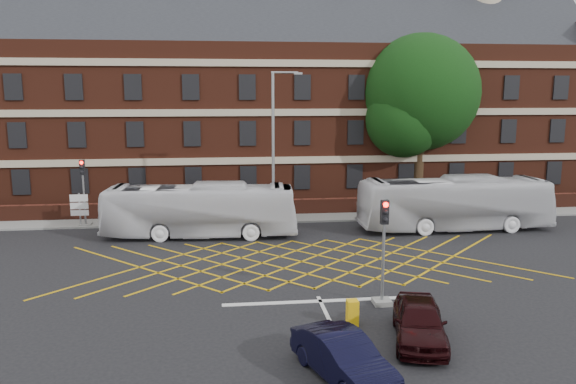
{
  "coord_description": "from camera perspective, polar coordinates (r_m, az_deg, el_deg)",
  "views": [
    {
      "loc": [
        -3.84,
        -24.99,
        8.4
      ],
      "look_at": [
        -0.74,
        1.5,
        3.68
      ],
      "focal_mm": 35.0,
      "sensor_mm": 36.0,
      "label": 1
    }
  ],
  "objects": [
    {
      "name": "bus_left",
      "position": [
        33.45,
        -8.89,
        -1.84
      ],
      "size": [
        11.53,
        3.46,
        3.17
      ],
      "primitive_type": "imported",
      "rotation": [
        0.0,
        0.0,
        1.5
      ],
      "color": "silver",
      "rests_on": "ground"
    },
    {
      "name": "car_navy",
      "position": [
        17.38,
        5.63,
        -16.36
      ],
      "size": [
        2.81,
        4.4,
        1.37
      ],
      "primitive_type": "imported",
      "rotation": [
        0.0,
        0.0,
        0.36
      ],
      "color": "black",
      "rests_on": "ground"
    },
    {
      "name": "traffic_light_far",
      "position": [
        37.67,
        -19.99,
        -0.72
      ],
      "size": [
        0.7,
        0.7,
        4.27
      ],
      "color": "slate",
      "rests_on": "ground"
    },
    {
      "name": "car_maroon",
      "position": [
        20.14,
        13.2,
        -12.65
      ],
      "size": [
        2.73,
        4.52,
        1.44
      ],
      "primitive_type": "imported",
      "rotation": [
        0.0,
        0.0,
        -0.26
      ],
      "color": "black",
      "rests_on": "ground"
    },
    {
      "name": "ground",
      "position": [
        26.64,
        1.99,
        -8.34
      ],
      "size": [
        120.0,
        120.0,
        0.0
      ],
      "primitive_type": "plane",
      "color": "black",
      "rests_on": "ground"
    },
    {
      "name": "boundary_wall",
      "position": [
        38.98,
        -0.88,
        -1.58
      ],
      "size": [
        56.0,
        0.5,
        1.1
      ],
      "primitive_type": "cube",
      "color": "#461D12",
      "rests_on": "ground"
    },
    {
      "name": "centre_line",
      "position": [
        17.6,
        7.14,
        -18.51
      ],
      "size": [
        0.15,
        14.0,
        0.02
      ],
      "primitive_type": "cube",
      "color": "silver",
      "rests_on": "ground"
    },
    {
      "name": "deciduous_tree",
      "position": [
        43.76,
        13.24,
        9.02
      ],
      "size": [
        8.73,
        8.73,
        12.79
      ],
      "color": "black",
      "rests_on": "ground"
    },
    {
      "name": "bus_right",
      "position": [
        36.19,
        16.56,
        -1.11
      ],
      "size": [
        11.93,
        2.83,
        3.32
      ],
      "primitive_type": "imported",
      "rotation": [
        0.0,
        0.0,
        1.57
      ],
      "color": "silver",
      "rests_on": "ground"
    },
    {
      "name": "street_lamp",
      "position": [
        34.15,
        -1.4,
        1.58
      ],
      "size": [
        2.25,
        1.0,
        9.64
      ],
      "color": "slate",
      "rests_on": "ground"
    },
    {
      "name": "far_pavement",
      "position": [
        38.11,
        -0.72,
        -2.6
      ],
      "size": [
        60.0,
        3.0,
        0.12
      ],
      "primitive_type": "cube",
      "color": "slate",
      "rests_on": "ground"
    },
    {
      "name": "box_junction_hatching",
      "position": [
        28.52,
        1.38,
        -7.07
      ],
      "size": [
        8.22,
        8.22,
        0.02
      ],
      "primitive_type": "cube",
      "rotation": [
        0.0,
        0.0,
        0.79
      ],
      "color": "#CC990C",
      "rests_on": "ground"
    },
    {
      "name": "victorian_building",
      "position": [
        47.17,
        -1.72,
        9.35
      ],
      "size": [
        51.0,
        12.17,
        20.4
      ],
      "color": "#522215",
      "rests_on": "ground"
    },
    {
      "name": "traffic_light_near",
      "position": [
        22.78,
        9.64,
        -7.04
      ],
      "size": [
        0.7,
        0.7,
        4.27
      ],
      "color": "slate",
      "rests_on": "ground"
    },
    {
      "name": "direction_signs",
      "position": [
        37.62,
        -20.43,
        -1.35
      ],
      "size": [
        1.1,
        0.16,
        2.2
      ],
      "color": "gray",
      "rests_on": "ground"
    },
    {
      "name": "utility_cabinet",
      "position": [
        21.11,
        6.56,
        -12.08
      ],
      "size": [
        0.41,
        0.42,
        0.95
      ],
      "primitive_type": "cube",
      "color": "#E7B00D",
      "rests_on": "ground"
    },
    {
      "name": "stop_line",
      "position": [
        23.39,
        3.3,
        -11.0
      ],
      "size": [
        8.0,
        0.3,
        0.02
      ],
      "primitive_type": "cube",
      "color": "silver",
      "rests_on": "ground"
    }
  ]
}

